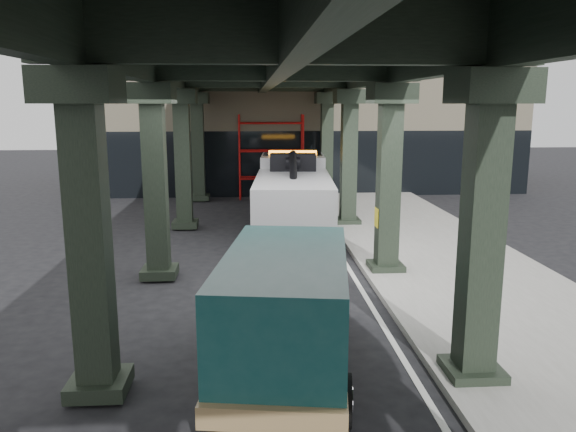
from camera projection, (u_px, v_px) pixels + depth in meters
name	position (u px, v px, depth m)	size (l,w,h in m)	color
ground	(295.00, 302.00, 12.98)	(90.00, 90.00, 0.00)	black
sidewalk	(454.00, 270.00, 15.22)	(5.00, 40.00, 0.15)	gray
lane_stripe	(352.00, 274.00, 15.05)	(0.12, 38.00, 0.01)	silver
viaduct	(273.00, 64.00, 13.84)	(7.40, 32.00, 6.40)	black
building	(302.00, 113.00, 31.89)	(22.00, 10.00, 8.00)	#C6B793
scaffolding	(271.00, 154.00, 26.89)	(3.08, 0.88, 4.00)	#B40F0E
tow_truck	(293.00, 192.00, 20.11)	(3.05, 8.87, 2.86)	black
towed_van	(287.00, 306.00, 9.48)	(2.75, 5.50, 2.14)	#124242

